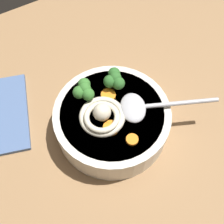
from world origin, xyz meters
TOP-DOWN VIEW (x-y plane):
  - table_slab at (0.00, 0.00)cm, footprint 90.66×90.66cm
  - soup_bowl at (-3.60, -2.73)cm, footprint 20.71×20.71cm
  - noodle_pile at (-3.32, -4.86)cm, footprint 8.68×8.51cm
  - soup_spoon at (-1.49, 1.82)cm, footprint 10.31×17.04cm
  - broccoli_floret_right at (-8.74, -5.26)cm, footprint 4.39×3.78cm
  - broccoli_floret_far at (-8.02, 0.44)cm, footprint 4.41×3.80cm
  - carrot_slice_left at (-6.70, -1.62)cm, footprint 2.68×2.68cm
  - carrot_slice_rear at (-0.87, -4.59)cm, footprint 2.67×2.67cm
  - carrot_slice_beside_chili at (2.72, -2.73)cm, footprint 2.03×2.03cm

SIDE VIEW (x-z plane):
  - table_slab at x=0.00cm, z-range 0.00..2.58cm
  - soup_bowl at x=-3.60cm, z-range 2.68..8.60cm
  - carrot_slice_beside_chili at x=2.72cm, z-range 8.50..9.11cm
  - carrot_slice_left at x=-6.70cm, z-range 8.50..9.21cm
  - carrot_slice_rear at x=-0.87cm, z-range 8.50..9.23cm
  - soup_spoon at x=-1.49cm, z-range 8.50..10.10cm
  - noodle_pile at x=-3.32cm, z-range 7.85..11.33cm
  - broccoli_floret_right at x=-8.74cm, z-range 8.94..12.42cm
  - broccoli_floret_far at x=-8.02cm, z-range 8.95..12.44cm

